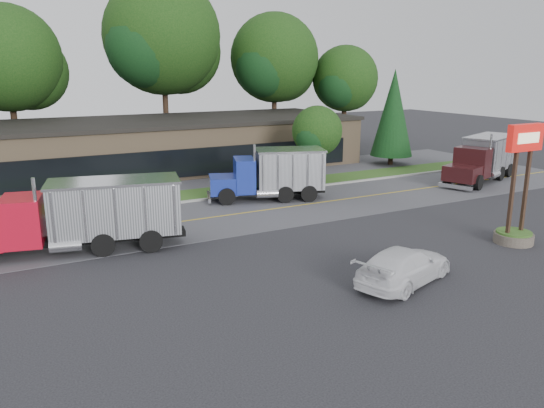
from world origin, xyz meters
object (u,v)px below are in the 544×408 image
Objects in this scene: rally_car at (404,266)px; dump_truck_red at (85,214)px; bilo_sign at (517,204)px; dump_truck_blue at (274,173)px; dump_truck_maroon at (484,157)px.

dump_truck_red is at bearing 27.49° from rally_car.
dump_truck_blue is at bearing 114.39° from bilo_sign.
dump_truck_red reaches higher than rally_car.
rally_car is at bearing 101.10° from dump_truck_blue.
rally_car is (-8.41, -1.35, -1.28)m from bilo_sign.
dump_truck_red is at bearing 154.93° from bilo_sign.
dump_truck_blue is at bearing -27.49° from dump_truck_maroon.
bilo_sign is at bearing -99.52° from rally_car.
dump_truck_blue is (12.84, 4.88, -0.01)m from dump_truck_red.
dump_truck_maroon is (30.36, 2.74, -0.00)m from dump_truck_red.
dump_truck_blue is 17.65m from dump_truck_maroon.
bilo_sign reaches higher than rally_car.
dump_truck_maroon is 23.61m from rally_car.
bilo_sign reaches higher than dump_truck_maroon.
dump_truck_red is 30.48m from dump_truck_maroon.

